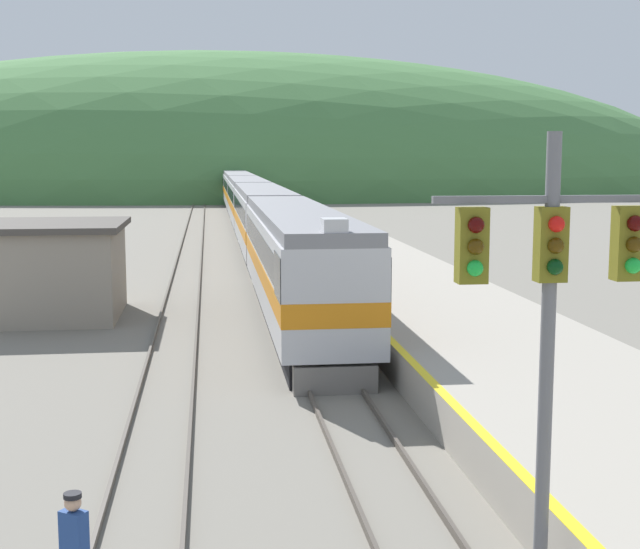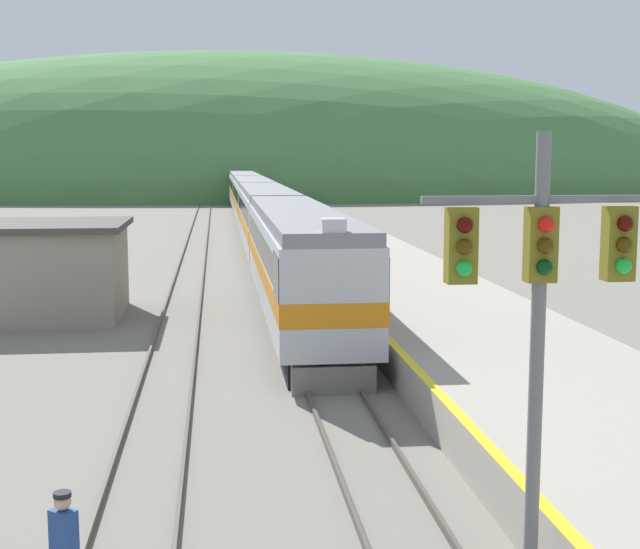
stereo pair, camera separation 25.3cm
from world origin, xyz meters
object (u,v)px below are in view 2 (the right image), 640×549
object	(u,v)px
express_train_lead_car	(299,262)
carriage_third	(253,202)
track_worker	(64,545)
carriage_second	(266,220)
signal_mast_main	(540,291)
carriage_fifth	(240,185)
carriage_fourth	(245,191)

from	to	relation	value
express_train_lead_car	carriage_third	bearing A→B (deg)	90.00
express_train_lead_car	track_worker	world-z (taller)	express_train_lead_car
express_train_lead_car	carriage_second	distance (m)	21.72
carriage_third	signal_mast_main	size ratio (longest dim) A/B	3.06
carriage_second	carriage_fifth	bearing A→B (deg)	90.00
carriage_fourth	track_worker	size ratio (longest dim) A/B	11.40
signal_mast_main	track_worker	xyz separation A→B (m)	(-6.48, 0.41, -3.48)
carriage_fourth	track_worker	world-z (taller)	carriage_fourth
carriage_third	track_worker	bearing A→B (deg)	-94.62
express_train_lead_car	carriage_fifth	size ratio (longest dim) A/B	1.03
carriage_second	carriage_third	bearing A→B (deg)	90.00
carriage_second	signal_mast_main	world-z (taller)	signal_mast_main
carriage_third	signal_mast_main	world-z (taller)	signal_mast_main
express_train_lead_car	carriage_second	xyz separation A→B (m)	(0.00, 21.72, -0.01)
carriage_second	carriage_fifth	xyz separation A→B (m)	(0.00, 63.61, 0.00)
carriage_second	carriage_fifth	world-z (taller)	same
carriage_fourth	signal_mast_main	distance (m)	85.57
carriage_second	track_worker	bearing A→B (deg)	-96.89
carriage_fifth	signal_mast_main	xyz separation A→B (m)	(1.31, -106.73, 2.16)
carriage_fourth	carriage_second	bearing A→B (deg)	-90.00
carriage_third	track_worker	xyz separation A→B (m)	(-5.16, -63.92, -1.31)
carriage_second	carriage_third	size ratio (longest dim) A/B	1.00
express_train_lead_car	carriage_fourth	xyz separation A→B (m)	(0.00, 64.13, -0.01)
signal_mast_main	track_worker	bearing A→B (deg)	176.39
express_train_lead_car	track_worker	size ratio (longest dim) A/B	11.72
express_train_lead_car	carriage_fourth	distance (m)	64.13
carriage_fifth	carriage_fourth	bearing A→B (deg)	-90.00
carriage_fourth	signal_mast_main	world-z (taller)	signal_mast_main
express_train_lead_car	signal_mast_main	bearing A→B (deg)	-86.49
carriage_fifth	track_worker	distance (m)	106.46
track_worker	carriage_third	bearing A→B (deg)	85.38
carriage_fifth	signal_mast_main	distance (m)	106.76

